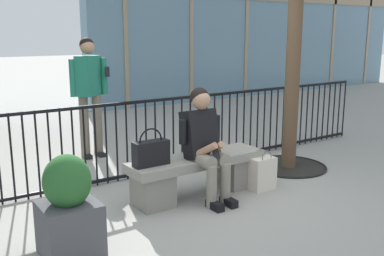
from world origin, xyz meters
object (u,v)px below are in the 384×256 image
shopping_bag (262,173)px  bystander_at_railing (89,88)px  stone_bench (197,172)px  planter (69,210)px  seated_person_with_phone (205,141)px  handbag_on_bench (151,152)px

shopping_bag → bystander_at_railing: bystander_at_railing is taller
bystander_at_railing → stone_bench: bearing=-80.4°
planter → bystander_at_railing: bearing=65.0°
bystander_at_railing → planter: size_ratio=2.01×
stone_bench → seated_person_with_phone: (0.01, -0.13, 0.38)m
shopping_bag → bystander_at_railing: bearing=114.2°
stone_bench → shopping_bag: size_ratio=3.40×
shopping_bag → planter: 2.38m
bystander_at_railing → planter: 3.04m
handbag_on_bench → bystander_at_railing: size_ratio=0.23×
seated_person_with_phone → shopping_bag: size_ratio=2.58×
stone_bench → bystander_at_railing: bearing=99.6°
stone_bench → handbag_on_bench: (-0.58, -0.01, 0.32)m
stone_bench → seated_person_with_phone: 0.40m
seated_person_with_phone → bystander_at_railing: bearing=99.3°
stone_bench → planter: bearing=-161.8°
stone_bench → bystander_at_railing: bystander_at_railing is taller
seated_person_with_phone → handbag_on_bench: seated_person_with_phone is taller
stone_bench → planter: planter is taller
stone_bench → bystander_at_railing: size_ratio=0.94×
seated_person_with_phone → bystander_at_railing: (-0.38, 2.29, 0.35)m
shopping_bag → planter: bearing=-173.6°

